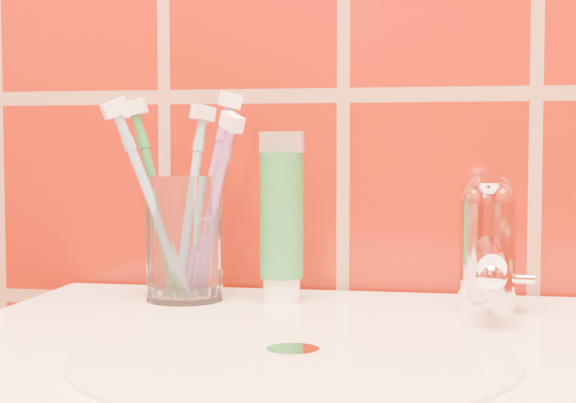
# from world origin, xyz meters

# --- Properties ---
(glass_tumbler) EXTENTS (0.08, 0.08, 0.12)m
(glass_tumbler) POSITION_xyz_m (-0.14, 1.11, 0.91)
(glass_tumbler) COLOR white
(glass_tumbler) RESTS_ON pedestal_sink
(toothpaste_tube) EXTENTS (0.04, 0.04, 0.15)m
(toothpaste_tube) POSITION_xyz_m (-0.05, 1.11, 0.92)
(toothpaste_tube) COLOR white
(toothpaste_tube) RESTS_ON pedestal_sink
(faucet) EXTENTS (0.05, 0.11, 0.12)m
(faucet) POSITION_xyz_m (0.14, 1.09, 0.91)
(faucet) COLOR white
(faucet) RESTS_ON pedestal_sink
(toothbrush_0) EXTENTS (0.07, 0.07, 0.19)m
(toothbrush_0) POSITION_xyz_m (-0.16, 1.10, 0.94)
(toothbrush_0) COLOR #1F7536
(toothbrush_0) RESTS_ON glass_tumbler
(toothbrush_1) EXTENTS (0.15, 0.14, 0.20)m
(toothbrush_1) POSITION_xyz_m (-0.16, 1.08, 0.94)
(toothbrush_1) COLOR #75A4D0
(toothbrush_1) RESTS_ON glass_tumbler
(toothbrush_2) EXTENTS (0.09, 0.08, 0.20)m
(toothbrush_2) POSITION_xyz_m (-0.12, 1.13, 0.95)
(toothbrush_2) COLOR #8A4CA2
(toothbrush_2) RESTS_ON glass_tumbler
(toothbrush_3) EXTENTS (0.14, 0.13, 0.19)m
(toothbrush_3) POSITION_xyz_m (-0.11, 1.10, 0.93)
(toothbrush_3) COLOR #834CA4
(toothbrush_3) RESTS_ON glass_tumbler
(toothbrush_4) EXTENTS (0.08, 0.09, 0.19)m
(toothbrush_4) POSITION_xyz_m (-0.13, 1.13, 0.94)
(toothbrush_4) COLOR #74ACCF
(toothbrush_4) RESTS_ON glass_tumbler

